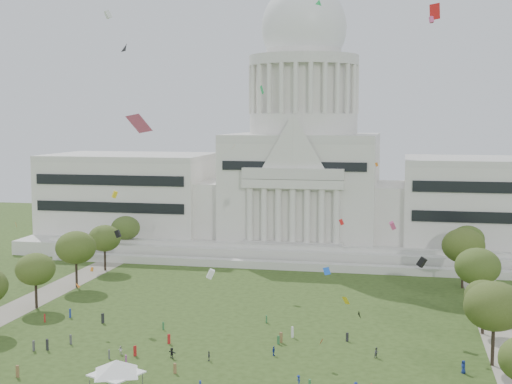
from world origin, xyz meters
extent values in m
plane|color=#2E4317|center=(0.00, 0.00, 0.00)|extent=(400.00, 400.00, 0.00)
cube|color=beige|center=(0.00, 115.00, 2.00)|extent=(160.00, 60.00, 4.00)
cube|color=beige|center=(0.00, 82.00, 1.00)|extent=(130.00, 3.00, 2.00)
cube|color=beige|center=(0.00, 90.00, 2.50)|extent=(140.00, 3.00, 5.00)
cube|color=silver|center=(-55.00, 114.00, 15.00)|extent=(50.00, 34.00, 22.00)
cube|color=silver|center=(55.00, 114.00, 15.00)|extent=(50.00, 34.00, 22.00)
cube|color=silver|center=(-27.00, 112.00, 12.00)|extent=(12.00, 26.00, 16.00)
cube|color=silver|center=(27.00, 112.00, 12.00)|extent=(12.00, 26.00, 16.00)
cube|color=silver|center=(0.00, 114.00, 18.00)|extent=(44.00, 38.00, 28.00)
cube|color=silver|center=(0.00, 94.00, 21.20)|extent=(28.00, 3.00, 2.40)
cube|color=black|center=(-55.00, 96.80, 17.00)|extent=(46.00, 0.40, 11.00)
cube|color=black|center=(55.00, 96.80, 17.00)|extent=(46.00, 0.40, 11.00)
cylinder|color=silver|center=(0.00, 114.00, 37.40)|extent=(32.00, 32.00, 6.00)
cylinder|color=silver|center=(0.00, 114.00, 47.40)|extent=(28.00, 28.00, 14.00)
cylinder|color=beige|center=(0.00, 114.00, 55.90)|extent=(32.40, 32.40, 3.00)
cylinder|color=silver|center=(0.00, 114.00, 61.40)|extent=(22.00, 22.00, 8.00)
ellipsoid|color=white|center=(0.00, 114.00, 65.40)|extent=(25.00, 25.00, 26.20)
cube|color=gray|center=(-48.00, 30.00, 0.02)|extent=(8.00, 160.00, 0.04)
cube|color=gray|center=(48.00, 30.00, 0.02)|extent=(8.00, 160.00, 0.04)
cylinder|color=black|center=(44.17, 17.44, 3.10)|extent=(0.56, 0.56, 6.20)
ellipsoid|color=#384718|center=(44.17, 17.44, 9.68)|extent=(9.55, 9.55, 7.82)
cylinder|color=black|center=(-44.09, 33.92, 2.64)|extent=(0.56, 0.56, 5.27)
ellipsoid|color=#3D511B|center=(-44.09, 33.92, 8.23)|extent=(8.12, 8.12, 6.65)
cylinder|color=black|center=(44.40, 34.48, 2.28)|extent=(0.56, 0.56, 4.56)
ellipsoid|color=#364818|center=(44.40, 34.48, 7.11)|extent=(7.01, 7.01, 5.74)
cylinder|color=black|center=(-44.08, 52.42, 3.02)|extent=(0.56, 0.56, 6.03)
ellipsoid|color=#394E19|center=(-44.08, 52.42, 9.41)|extent=(9.29, 9.29, 7.60)
cylinder|color=black|center=(44.76, 50.04, 2.98)|extent=(0.56, 0.56, 5.97)
ellipsoid|color=#354C18|center=(44.76, 50.04, 9.31)|extent=(9.19, 9.19, 7.52)
cylinder|color=black|center=(-45.22, 71.01, 2.70)|extent=(0.56, 0.56, 5.41)
ellipsoid|color=#374C1A|center=(-45.22, 71.01, 8.44)|extent=(8.33, 8.33, 6.81)
cylinder|color=black|center=(43.49, 70.19, 3.19)|extent=(0.56, 0.56, 6.37)
ellipsoid|color=#3D4E18|center=(43.49, 70.19, 9.94)|extent=(9.82, 9.82, 8.03)
cylinder|color=black|center=(-46.87, 89.14, 2.66)|extent=(0.56, 0.56, 5.32)
ellipsoid|color=#344B1C|center=(-46.87, 89.14, 8.29)|extent=(8.19, 8.19, 6.70)
cylinder|color=black|center=(45.96, 88.13, 2.73)|extent=(0.56, 0.56, 5.47)
ellipsoid|color=#334D17|center=(45.96, 88.13, 8.53)|extent=(8.42, 8.42, 6.89)
cylinder|color=#4C4C4C|center=(-12.90, -2.03, 1.27)|extent=(0.12, 0.12, 2.54)
cylinder|color=#4C4C4C|center=(-7.21, -2.03, 1.27)|extent=(0.12, 0.12, 2.54)
cube|color=white|center=(-10.06, -4.87, 2.64)|extent=(7.98, 7.98, 0.20)
pyramid|color=white|center=(-10.06, -4.87, 3.76)|extent=(11.17, 11.17, 2.03)
imported|color=navy|center=(39.40, 12.93, 1.02)|extent=(1.02, 1.18, 2.05)
imported|color=#4C4C51|center=(26.02, 17.38, 0.89)|extent=(0.97, 1.00, 1.77)
imported|color=navy|center=(15.22, 2.86, 0.76)|extent=(0.91, 1.11, 1.52)
imported|color=#4C4C51|center=(-0.53, 10.30, 0.82)|extent=(0.69, 1.04, 1.63)
imported|color=#26262B|center=(-6.86, 10.40, 0.87)|extent=(1.73, 1.34, 1.75)
imported|color=silver|center=(-15.81, 10.39, 0.71)|extent=(0.72, 0.47, 1.43)
imported|color=navy|center=(9.28, 14.94, 0.80)|extent=(0.72, 1.03, 1.60)
cube|color=#26262B|center=(20.60, 25.04, 0.78)|extent=(0.48, 0.47, 1.57)
cube|color=#4C4C51|center=(-30.86, 9.01, 0.88)|extent=(0.39, 0.52, 1.77)
cube|color=#26262B|center=(-26.21, 26.69, 0.96)|extent=(0.49, 0.59, 1.91)
cube|color=#33723F|center=(-13.43, 24.99, 0.73)|extent=(0.44, 0.45, 1.47)
cube|color=#B21E1E|center=(-37.46, 25.05, 0.79)|extent=(0.44, 0.49, 1.58)
cube|color=#994C8C|center=(-13.10, 6.09, 0.75)|extent=(0.43, 0.46, 1.49)
cube|color=olive|center=(9.29, 21.95, 0.93)|extent=(0.57, 0.45, 1.85)
cube|color=silver|center=(10.79, 25.34, 0.97)|extent=(0.51, 0.60, 1.94)
cube|color=#B21E1E|center=(-9.72, 17.35, 0.85)|extent=(0.53, 0.50, 1.71)
cube|color=olive|center=(-27.02, -2.71, 0.92)|extent=(0.57, 0.49, 1.84)
cube|color=olive|center=(-4.13, 3.74, 0.80)|extent=(0.49, 0.42, 1.59)
cube|color=#B21E1E|center=(-13.14, 10.10, 0.87)|extent=(0.44, 0.53, 1.74)
cube|color=#33723F|center=(9.00, 21.01, 0.74)|extent=(0.45, 0.45, 1.49)
cube|color=#33723F|center=(4.50, 33.30, 0.73)|extent=(0.28, 0.41, 1.47)
cube|color=#4C4C51|center=(-16.76, 7.91, 0.76)|extent=(0.38, 0.46, 1.51)
cube|color=#26262B|center=(-28.82, 9.87, 0.96)|extent=(0.58, 0.58, 1.91)
cube|color=#4C4C51|center=(-26.35, 13.57, 0.85)|extent=(0.51, 0.52, 1.70)
cube|color=navy|center=(-34.11, 28.98, 0.88)|extent=(0.39, 0.52, 1.76)
camera|label=1|loc=(29.88, -97.64, 39.27)|focal=50.00mm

